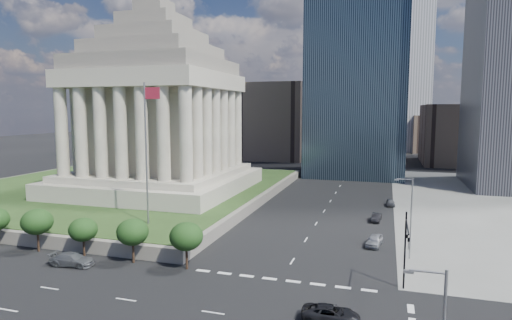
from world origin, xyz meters
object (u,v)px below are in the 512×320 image
at_px(parked_sedan_near, 374,240).
at_px(street_lamp_north, 410,213).
at_px(flagpole, 147,146).
at_px(parked_sedan_far, 391,203).
at_px(parked_sedan_mid, 376,218).
at_px(pickup_truck, 331,314).
at_px(suv_grey, 72,259).
at_px(war_memorial, 156,94).
at_px(traffic_signal_ne, 406,244).

bearing_deg(parked_sedan_near, street_lamp_north, -34.91).
relative_size(flagpole, parked_sedan_far, 5.43).
bearing_deg(parked_sedan_mid, pickup_truck, -89.50).
bearing_deg(suv_grey, flagpole, -15.78).
relative_size(suv_grey, parked_sedan_mid, 1.33).
bearing_deg(parked_sedan_near, suv_grey, -142.00).
bearing_deg(war_memorial, parked_sedan_mid, -7.56).
relative_size(pickup_truck, parked_sedan_far, 1.35).
bearing_deg(traffic_signal_ne, pickup_truck, -130.77).
bearing_deg(pickup_truck, street_lamp_north, -23.91).
height_order(parked_sedan_mid, parked_sedan_far, parked_sedan_mid).
bearing_deg(flagpole, pickup_truck, -31.92).
bearing_deg(traffic_signal_ne, war_memorial, 143.58).
xyz_separation_m(parked_sedan_near, parked_sedan_mid, (-0.08, 13.25, -0.12)).
distance_m(pickup_truck, parked_sedan_near, 22.73).
bearing_deg(parked_sedan_mid, parked_sedan_far, 84.75).
distance_m(street_lamp_north, pickup_truck, 20.42).
relative_size(pickup_truck, parked_sedan_mid, 1.27).
height_order(flagpole, pickup_truck, flagpole).
distance_m(traffic_signal_ne, parked_sedan_far, 41.46).
height_order(street_lamp_north, parked_sedan_near, street_lamp_north).
distance_m(suv_grey, parked_sedan_near, 38.04).
bearing_deg(parked_sedan_far, street_lamp_north, -89.45).
xyz_separation_m(war_memorial, pickup_truck, (40.28, -41.51, -20.71)).
bearing_deg(pickup_truck, traffic_signal_ne, -43.85).
bearing_deg(street_lamp_north, parked_sedan_near, 135.37).
bearing_deg(street_lamp_north, pickup_truck, -110.83).
distance_m(flagpole, parked_sedan_far, 47.11).
bearing_deg(suv_grey, parked_sedan_mid, -52.15).
height_order(flagpole, suv_grey, flagpole).
relative_size(war_memorial, pickup_truck, 7.84).
relative_size(war_memorial, street_lamp_north, 3.90).
bearing_deg(war_memorial, suv_grey, -75.23).
height_order(parked_sedan_near, parked_sedan_mid, parked_sedan_near).
bearing_deg(war_memorial, parked_sedan_far, 8.61).
height_order(flagpole, street_lamp_north, flagpole).
bearing_deg(traffic_signal_ne, parked_sedan_far, 91.42).
xyz_separation_m(street_lamp_north, parked_sedan_near, (-4.08, 4.02, -4.90)).
bearing_deg(traffic_signal_ne, parked_sedan_mid, 96.64).
bearing_deg(street_lamp_north, parked_sedan_far, 93.54).
bearing_deg(traffic_signal_ne, flagpole, 163.29).
relative_size(traffic_signal_ne, parked_sedan_near, 1.79).
height_order(flagpole, parked_sedan_mid, flagpole).
distance_m(traffic_signal_ne, suv_grey, 37.12).
xyz_separation_m(traffic_signal_ne, suv_grey, (-36.75, -2.70, -4.49)).
bearing_deg(pickup_truck, suv_grey, 78.51).
bearing_deg(war_memorial, pickup_truck, -45.86).
xyz_separation_m(traffic_signal_ne, parked_sedan_far, (-1.02, 41.19, -4.62)).
relative_size(traffic_signal_ne, street_lamp_north, 0.80).
xyz_separation_m(war_memorial, parked_sedan_far, (45.48, 6.88, -20.77)).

